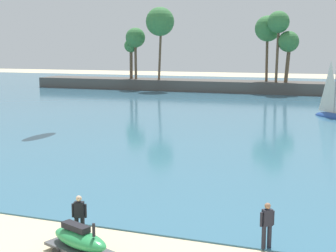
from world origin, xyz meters
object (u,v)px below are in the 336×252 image
at_px(watercraft_on_trailer, 80,240).
at_px(person_rigging_by_gear, 79,216).
at_px(sailboat_near_shore, 332,111).
at_px(person_at_waterline, 267,225).

xyz_separation_m(watercraft_on_trailer, person_rigging_by_gear, (-0.64, 1.09, 0.38)).
xyz_separation_m(watercraft_on_trailer, sailboat_near_shore, (7.35, 36.36, 0.17)).
bearing_deg(sailboat_near_shore, watercraft_on_trailer, -101.42).
relative_size(watercraft_on_trailer, person_at_waterline, 1.67).
height_order(watercraft_on_trailer, sailboat_near_shore, sailboat_near_shore).
relative_size(person_at_waterline, sailboat_near_shore, 0.24).
bearing_deg(watercraft_on_trailer, sailboat_near_shore, 78.58).
bearing_deg(person_at_waterline, sailboat_near_shore, 87.35).
xyz_separation_m(person_rigging_by_gear, sailboat_near_shore, (7.98, 35.27, -0.20)).
bearing_deg(person_at_waterline, person_rigging_by_gear, -167.21).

